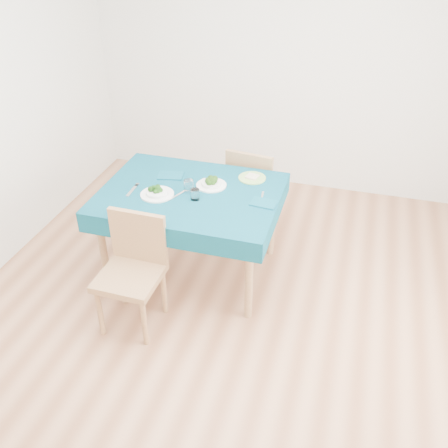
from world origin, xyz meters
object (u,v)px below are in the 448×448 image
(chair_near, at_px, (128,266))
(bowl_far, at_px, (211,182))
(bowl_near, at_px, (157,191))
(side_plate, at_px, (252,178))
(chair_far, at_px, (256,178))
(table, at_px, (192,233))

(chair_near, distance_m, bowl_far, 0.95)
(bowl_near, xyz_separation_m, side_plate, (0.63, 0.46, -0.03))
(chair_near, distance_m, chair_far, 1.59)
(bowl_far, bearing_deg, side_plate, 36.79)
(bowl_near, bearing_deg, chair_near, -88.83)
(table, relative_size, bowl_near, 5.37)
(table, xyz_separation_m, chair_far, (0.35, 0.78, 0.15))
(table, relative_size, bowl_far, 5.76)
(chair_near, relative_size, bowl_far, 4.43)
(table, bearing_deg, chair_far, 66.12)
(table, height_order, chair_near, chair_near)
(chair_near, bearing_deg, chair_far, 70.67)
(table, distance_m, bowl_far, 0.46)
(chair_near, height_order, bowl_far, chair_near)
(chair_far, height_order, side_plate, chair_far)
(chair_far, xyz_separation_m, bowl_far, (-0.22, -0.65, 0.27))
(table, relative_size, chair_near, 1.30)
(bowl_near, height_order, bowl_far, bowl_near)
(bowl_far, distance_m, side_plate, 0.35)
(chair_far, height_order, bowl_far, chair_far)
(bowl_near, bearing_deg, table, 27.10)
(side_plate, bearing_deg, chair_far, 97.90)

